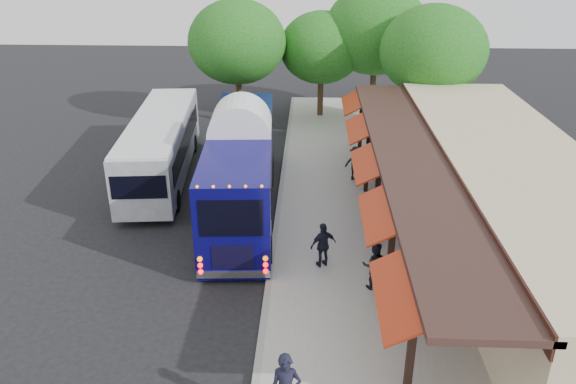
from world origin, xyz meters
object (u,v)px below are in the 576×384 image
(ped_c, at_px, (323,245))
(ped_d, at_px, (355,163))
(coach_bus, at_px, (242,164))
(sign_board, at_px, (381,285))
(city_bus, at_px, (161,144))
(ped_b, at_px, (374,266))

(ped_c, distance_m, ped_d, 7.70)
(coach_bus, relative_size, ped_c, 7.28)
(ped_d, relative_size, sign_board, 1.44)
(city_bus, distance_m, ped_c, 10.92)
(city_bus, distance_m, ped_b, 12.92)
(ped_b, relative_size, sign_board, 1.43)
(ped_b, xyz_separation_m, ped_c, (-1.58, 1.25, 0.00))
(city_bus, height_order, ped_c, city_bus)
(city_bus, bearing_deg, sign_board, -53.49)
(city_bus, xyz_separation_m, ped_c, (7.44, -7.97, -0.65))
(ped_b, distance_m, sign_board, 0.99)
(city_bus, xyz_separation_m, ped_b, (9.02, -9.22, -0.65))
(city_bus, distance_m, sign_board, 13.70)
(ped_b, xyz_separation_m, ped_d, (0.00, 8.79, 0.01))
(ped_c, bearing_deg, sign_board, 100.38)
(coach_bus, bearing_deg, city_bus, 137.97)
(ped_b, bearing_deg, coach_bus, -45.32)
(ped_b, height_order, sign_board, ped_b)
(ped_d, bearing_deg, coach_bus, 57.54)
(ped_c, bearing_deg, city_bus, -73.60)
(ped_b, distance_m, ped_c, 2.02)
(ped_b, height_order, ped_d, ped_d)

